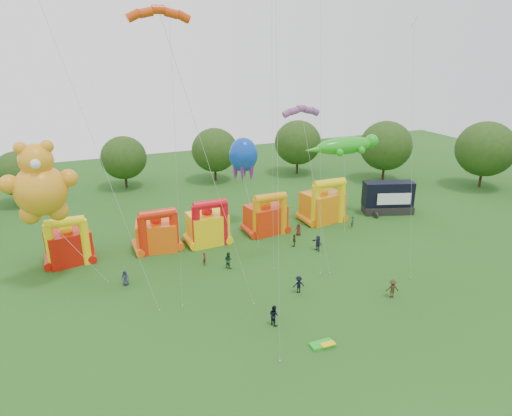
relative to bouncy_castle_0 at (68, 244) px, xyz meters
name	(u,v)px	position (x,y,z in m)	size (l,w,h in m)	color
ground	(344,374)	(18.22, -28.38, -2.24)	(160.00, 160.00, 0.00)	#1F4A14
tree_ring	(331,301)	(17.09, -27.78, 4.02)	(119.62, 121.68, 12.07)	#352314
bouncy_castle_0	(68,244)	(0.00, 0.00, 0.00)	(5.18, 4.44, 5.86)	red
bouncy_castle_1	(157,233)	(9.97, -0.46, -0.13)	(5.44, 4.69, 5.52)	#F55B0D
bouncy_castle_2	(208,226)	(16.20, -1.11, 0.07)	(4.74, 3.86, 6.03)	yellow
bouncy_castle_3	(266,217)	(24.34, -0.76, -0.06)	(5.29, 4.47, 5.73)	red
bouncy_castle_4	(323,204)	(33.42, -0.12, 0.20)	(5.83, 4.98, 6.44)	orange
stage_trailer	(388,198)	(43.91, -0.99, 0.04)	(7.69, 4.92, 4.75)	black
teddy_bear_kite	(53,208)	(-0.80, -4.77, 6.06)	(8.72, 5.05, 15.13)	orange
gecko_kite	(345,176)	(35.99, -1.08, 4.36)	(11.76, 7.37, 11.69)	#1EA617
octopus_kite	(246,178)	(22.77, 2.30, 4.63)	(3.83, 9.21, 12.08)	#0B3BAE
parafoil_kites	(137,160)	(6.90, -10.45, 11.47)	(27.40, 13.53, 29.35)	red
diamond_kites	(287,132)	(20.71, -13.27, 13.47)	(26.38, 20.98, 36.29)	red
folded_kite_bundle	(323,344)	(18.54, -24.79, -2.10)	(2.01, 1.12, 0.31)	green
spectator_0	(125,278)	(5.03, -7.90, -1.40)	(0.82, 0.53, 1.68)	#292D44
spectator_1	(205,259)	(13.94, -6.72, -1.47)	(0.56, 0.37, 1.55)	#5C1A1C
spectator_2	(228,260)	(16.15, -8.48, -1.28)	(0.93, 0.73, 1.92)	#173A1F
spectator_3	(299,285)	(20.80, -16.34, -1.34)	(1.17, 0.67, 1.81)	black
spectator_4	(294,240)	(25.61, -6.29, -1.44)	(0.94, 0.39, 1.60)	#382A16
spectator_5	(318,243)	(27.70, -8.39, -1.28)	(1.78, 0.57, 1.92)	#26253E
spectator_6	(298,229)	(27.77, -3.38, -1.43)	(0.79, 0.52, 1.62)	#4D1E16
spectator_7	(353,222)	(35.78, -3.96, -1.40)	(0.61, 0.40, 1.68)	#1C4827
spectator_8	(274,315)	(16.13, -20.38, -1.28)	(0.93, 0.72, 1.91)	black
spectator_9	(392,288)	(28.85, -20.78, -1.28)	(1.24, 0.71, 1.92)	#382816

